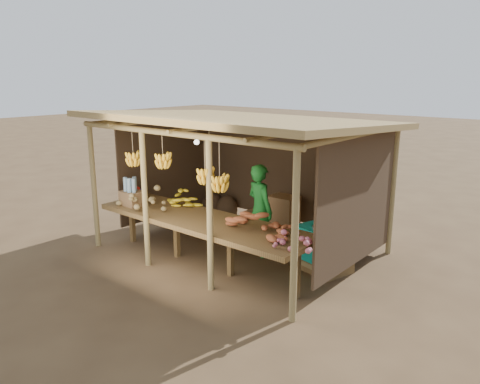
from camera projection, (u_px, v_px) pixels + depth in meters
The scene contains 13 objects.
ground at pixel (240, 249), 8.31m from camera, with size 60.00×60.00×0.00m, color brown.
stall_structure at pixel (239, 142), 7.84m from camera, with size 4.70×3.50×2.43m.
counter at pixel (202, 222), 7.42m from camera, with size 3.90×1.05×0.80m.
potato_heap at pixel (145, 198), 7.93m from camera, with size 0.95×0.57×0.36m, color #937C4C, non-canonical shape.
sweet_potato_heap at pixel (259, 219), 6.77m from camera, with size 1.03×0.62×0.36m, color #A5502A, non-canonical shape.
onion_heap at pixel (298, 236), 6.07m from camera, with size 0.73×0.44×0.35m, color #C15D6E, non-canonical shape.
banana_pile at pixel (181, 195), 8.15m from camera, with size 0.60×0.36×0.35m, color yellow, non-canonical shape.
tomato_basin at pixel (133, 193), 8.67m from camera, with size 0.38×0.38×0.20m.
bottle_box at pixel (132, 195), 8.12m from camera, with size 0.40×0.32×0.50m.
vendor at pixel (260, 210), 7.90m from camera, with size 0.58×0.38×1.58m, color #186D22.
tarp_crate at pixel (325, 248), 7.32m from camera, with size 0.92×0.85×0.93m.
carton_stack at pixel (275, 219), 8.88m from camera, with size 1.08×0.43×0.81m.
burlap_sacks at pixel (220, 206), 10.11m from camera, with size 0.87×0.45×0.61m.
Camera 1 is at (4.99, -6.01, 3.01)m, focal length 35.00 mm.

